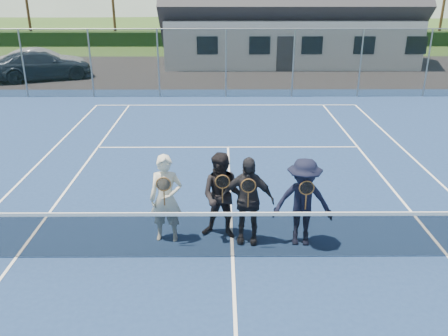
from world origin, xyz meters
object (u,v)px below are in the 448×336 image
(player_a, at_px, (166,199))
(car_b, at_px, (41,63))
(tennis_net, at_px, (233,233))
(player_b, at_px, (222,196))
(player_c, at_px, (247,200))
(player_d, at_px, (303,203))
(car_c, at_px, (43,66))

(player_a, bearing_deg, car_b, 116.28)
(car_b, height_order, tennis_net, car_b)
(tennis_net, height_order, player_b, player_b)
(tennis_net, height_order, player_c, player_c)
(player_d, bearing_deg, car_b, 122.56)
(car_b, distance_m, player_d, 21.17)
(car_b, xyz_separation_m, player_a, (8.72, -17.65, 0.16))
(player_a, xyz_separation_m, player_d, (2.67, -0.19, -0.00))
(tennis_net, bearing_deg, player_b, 103.32)
(car_c, bearing_deg, player_c, -172.86)
(player_a, relative_size, player_d, 1.00)
(car_c, distance_m, player_c, 19.84)
(car_b, relative_size, car_c, 0.92)
(tennis_net, xyz_separation_m, player_b, (-0.19, 0.80, 0.38))
(car_b, relative_size, player_a, 2.58)
(player_d, bearing_deg, tennis_net, -159.91)
(car_c, distance_m, player_b, 19.43)
(car_b, xyz_separation_m, car_c, (0.30, -0.61, -0.03))
(player_a, xyz_separation_m, player_b, (1.11, 0.11, -0.00))
(car_c, relative_size, player_b, 2.82)
(player_a, height_order, player_d, same)
(player_b, bearing_deg, car_b, 119.26)
(car_c, bearing_deg, player_a, -176.89)
(tennis_net, height_order, player_d, player_d)
(car_b, xyz_separation_m, player_d, (11.39, -17.84, 0.15))
(car_b, height_order, player_d, player_d)
(car_b, bearing_deg, player_b, -162.30)
(player_a, bearing_deg, tennis_net, -27.90)
(player_d, bearing_deg, player_b, 169.20)
(car_c, distance_m, player_a, 19.01)
(tennis_net, distance_m, player_a, 1.52)
(car_c, relative_size, player_d, 2.82)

